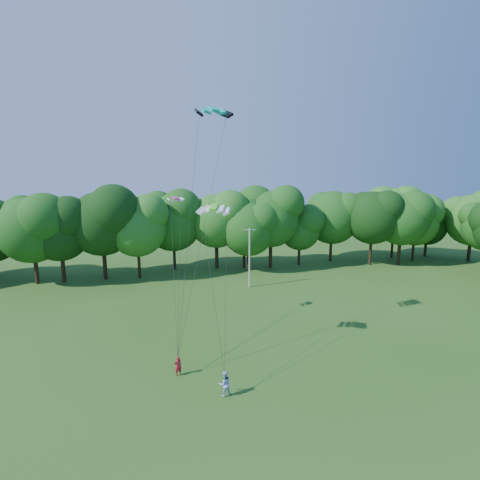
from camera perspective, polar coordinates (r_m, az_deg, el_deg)
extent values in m
plane|color=#254C14|center=(24.20, 0.18, -29.01)|extent=(160.00, 160.00, 0.00)
cylinder|color=#B9B9B0|center=(48.24, 1.45, -2.78)|extent=(0.20, 0.20, 7.81)
cube|color=#B9B9B0|center=(47.48, 1.47, 1.57)|extent=(1.56, 0.15, 0.08)
imported|color=#A41522|center=(30.20, -9.43, -18.39)|extent=(0.65, 0.53, 1.53)
imported|color=#AEBFF2|center=(27.59, -2.36, -21.00)|extent=(1.00, 0.85, 1.82)
cube|color=#05AE9F|center=(32.41, -4.16, 19.32)|extent=(3.21, 1.98, 0.63)
cube|color=#46D620|center=(29.67, -3.98, 5.02)|extent=(2.81, 1.99, 0.48)
cube|color=#C7378D|center=(35.78, -9.80, 6.32)|extent=(1.71, 1.27, 0.25)
cylinder|color=#301D12|center=(58.10, 0.62, -2.27)|extent=(0.42, 0.42, 4.00)
ellipsoid|color=black|center=(57.09, 0.63, 2.88)|extent=(8.00, 8.00, 8.73)
cylinder|color=#342414|center=(69.28, 22.20, -0.60)|extent=(0.53, 0.53, 4.69)
ellipsoid|color=#25611D|center=(68.36, 22.58, 4.47)|extent=(9.38, 9.38, 10.23)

